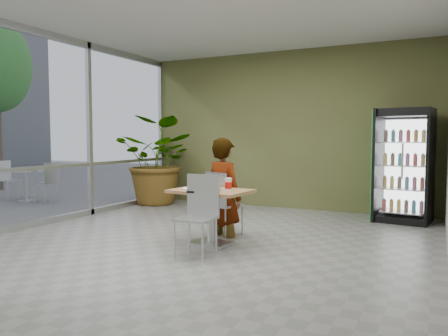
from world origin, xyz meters
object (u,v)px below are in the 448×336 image
at_px(dining_table, 211,205).
at_px(soda_cup, 229,185).
at_px(chair_near, 199,208).
at_px(beverage_fridge, 404,166).
at_px(chair_far, 221,199).
at_px(seated_woman, 224,197).
at_px(cafeteria_tray, 204,191).
at_px(potted_plant, 159,161).

bearing_deg(dining_table, soda_cup, -3.77).
relative_size(chair_near, soda_cup, 5.85).
relative_size(soda_cup, beverage_fridge, 0.09).
relative_size(dining_table, chair_far, 1.14).
distance_m(seated_woman, soda_cup, 0.76).
bearing_deg(dining_table, chair_near, -77.83).
xyz_separation_m(seated_woman, soda_cup, (0.37, -0.61, 0.26)).
xyz_separation_m(soda_cup, cafeteria_tray, (-0.24, -0.23, -0.07)).
bearing_deg(potted_plant, seated_woman, -39.21).
bearing_deg(chair_near, beverage_fridge, 55.98).
distance_m(cafeteria_tray, beverage_fridge, 3.81).
xyz_separation_m(chair_far, cafeteria_tray, (0.16, -0.79, 0.21)).
distance_m(chair_far, cafeteria_tray, 0.83).
distance_m(dining_table, potted_plant, 3.87).
distance_m(cafeteria_tray, potted_plant, 4.05).
xyz_separation_m(cafeteria_tray, beverage_fridge, (2.17, 3.13, 0.21)).
relative_size(chair_far, potted_plant, 0.50).
bearing_deg(seated_woman, potted_plant, -20.55).
relative_size(seated_woman, cafeteria_tray, 4.28).
bearing_deg(soda_cup, dining_table, 176.23).
distance_m(chair_near, beverage_fridge, 4.00).
relative_size(seated_woman, potted_plant, 0.92).
distance_m(chair_far, soda_cup, 0.75).
xyz_separation_m(seated_woman, cafeteria_tray, (0.12, -0.84, 0.19)).
xyz_separation_m(chair_far, beverage_fridge, (2.32, 2.34, 0.41)).
bearing_deg(chair_near, seated_woman, 98.25).
distance_m(soda_cup, beverage_fridge, 3.48).
xyz_separation_m(seated_woman, potted_plant, (-2.62, 2.14, 0.37)).
relative_size(seated_woman, beverage_fridge, 0.90).
bearing_deg(soda_cup, beverage_fridge, 56.43).
height_order(dining_table, chair_near, chair_near).
bearing_deg(beverage_fridge, potted_plant, -170.30).
xyz_separation_m(chair_near, seated_woman, (-0.21, 1.10, -0.01)).
xyz_separation_m(dining_table, beverage_fridge, (2.20, 2.88, 0.43)).
relative_size(dining_table, chair_near, 1.09).
height_order(dining_table, cafeteria_tray, cafeteria_tray).
relative_size(chair_near, beverage_fridge, 0.51).
relative_size(soda_cup, potted_plant, 0.09).
height_order(cafeteria_tray, potted_plant, potted_plant).
distance_m(dining_table, beverage_fridge, 3.65).
xyz_separation_m(dining_table, cafeteria_tray, (0.03, -0.25, 0.23)).
bearing_deg(potted_plant, chair_near, -48.86).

